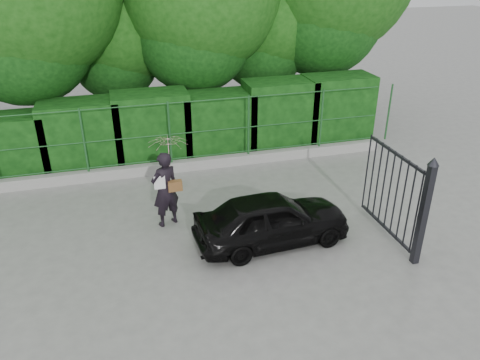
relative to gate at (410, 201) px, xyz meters
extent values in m
plane|color=gray|center=(-4.60, 0.72, -1.19)|extent=(80.00, 80.00, 0.00)
cube|color=#9E9E99|center=(-4.60, 5.22, -1.04)|extent=(14.00, 0.25, 0.30)
cylinder|color=#1F5426|center=(-6.50, 5.22, 0.01)|extent=(0.06, 0.06, 1.80)
cylinder|color=#1F5426|center=(-4.20, 5.22, 0.01)|extent=(0.06, 0.06, 1.80)
cylinder|color=#1F5426|center=(-1.90, 5.22, 0.01)|extent=(0.06, 0.06, 1.80)
cylinder|color=#1F5426|center=(0.40, 5.22, 0.01)|extent=(0.06, 0.06, 1.80)
cylinder|color=#1F5426|center=(2.70, 5.22, 0.01)|extent=(0.06, 0.06, 1.80)
cylinder|color=#1F5426|center=(-4.60, 5.22, -0.79)|extent=(13.60, 0.03, 0.03)
cylinder|color=#1F5426|center=(-4.60, 5.22, -0.04)|extent=(13.60, 0.03, 0.03)
cylinder|color=#1F5426|center=(-4.60, 5.22, 0.86)|extent=(13.60, 0.03, 0.03)
cube|color=black|center=(-8.60, 6.22, -0.31)|extent=(2.20, 1.20, 1.76)
cube|color=black|center=(-6.60, 6.22, -0.18)|extent=(2.20, 1.20, 2.01)
cube|color=black|center=(-4.60, 6.22, -0.13)|extent=(2.20, 1.20, 2.11)
cube|color=black|center=(-2.60, 6.22, -0.21)|extent=(2.20, 1.20, 1.95)
cube|color=black|center=(-0.60, 6.22, -0.09)|extent=(2.20, 1.20, 2.19)
cube|color=black|center=(1.40, 6.22, -0.08)|extent=(2.20, 1.20, 2.21)
cylinder|color=black|center=(-7.60, 7.92, 1.06)|extent=(0.36, 0.36, 4.50)
cylinder|color=black|center=(-5.10, 9.22, 0.44)|extent=(0.36, 0.36, 3.25)
sphere|color=#14470F|center=(-5.10, 9.22, 2.39)|extent=(3.90, 3.90, 3.90)
cylinder|color=black|center=(-2.60, 8.22, 0.94)|extent=(0.36, 0.36, 4.25)
cylinder|color=black|center=(-0.10, 8.92, 0.56)|extent=(0.36, 0.36, 3.50)
sphere|color=#14470F|center=(-0.10, 8.92, 2.66)|extent=(4.20, 4.20, 4.20)
cylinder|color=black|center=(1.90, 8.52, 1.19)|extent=(0.36, 0.36, 4.75)
cube|color=black|center=(0.00, -0.48, -0.09)|extent=(0.14, 0.14, 2.20)
cone|color=black|center=(0.00, -0.48, 1.09)|extent=(0.22, 0.22, 0.16)
cube|color=black|center=(0.00, 0.67, -1.04)|extent=(0.05, 2.00, 0.06)
cube|color=black|center=(0.00, 0.67, 0.76)|extent=(0.05, 2.00, 0.06)
cylinder|color=black|center=(0.00, -0.28, -0.14)|extent=(0.04, 0.04, 1.90)
cylinder|color=black|center=(0.00, -0.03, -0.14)|extent=(0.04, 0.04, 1.90)
cylinder|color=black|center=(0.00, 0.22, -0.14)|extent=(0.04, 0.04, 1.90)
cylinder|color=black|center=(0.00, 0.47, -0.14)|extent=(0.04, 0.04, 1.90)
cylinder|color=black|center=(0.00, 0.72, -0.14)|extent=(0.04, 0.04, 1.90)
cylinder|color=black|center=(0.00, 0.97, -0.14)|extent=(0.04, 0.04, 1.90)
cylinder|color=black|center=(0.00, 1.22, -0.14)|extent=(0.04, 0.04, 1.90)
cylinder|color=black|center=(0.00, 1.47, -0.14)|extent=(0.04, 0.04, 1.90)
cylinder|color=black|center=(0.00, 1.72, -0.14)|extent=(0.04, 0.04, 1.90)
imported|color=black|center=(-4.71, 2.39, -0.28)|extent=(0.78, 0.66, 1.81)
imported|color=beige|center=(-4.56, 2.44, 0.55)|extent=(0.89, 0.90, 0.81)
cube|color=brown|center=(-4.49, 2.31, -0.18)|extent=(0.32, 0.15, 0.24)
cube|color=white|center=(-4.83, 2.27, -0.03)|extent=(0.25, 0.02, 0.32)
imported|color=black|center=(-2.60, 1.03, -0.61)|extent=(3.45, 1.57, 1.15)
camera|label=1|loc=(-5.57, -7.14, 4.62)|focal=35.00mm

